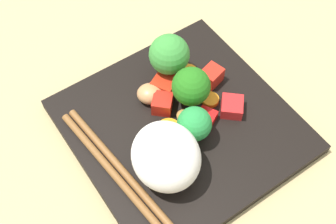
{
  "coord_description": "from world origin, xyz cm",
  "views": [
    {
      "loc": [
        -22.79,
        18.28,
        48.15
      ],
      "look_at": [
        1.2,
        1.16,
        3.47
      ],
      "focal_mm": 47.05,
      "sensor_mm": 36.0,
      "label": 1
    }
  ],
  "objects_px": {
    "rice_mound": "(166,156)",
    "carrot_slice_3": "(166,127)",
    "broccoli_floret_0": "(195,123)",
    "chopstick_pair": "(119,173)",
    "square_plate": "(181,126)"
  },
  "relations": [
    {
      "from": "rice_mound",
      "to": "carrot_slice_3",
      "type": "height_order",
      "value": "rice_mound"
    },
    {
      "from": "broccoli_floret_0",
      "to": "carrot_slice_3",
      "type": "relative_size",
      "value": 1.76
    },
    {
      "from": "carrot_slice_3",
      "to": "chopstick_pair",
      "type": "height_order",
      "value": "chopstick_pair"
    },
    {
      "from": "square_plate",
      "to": "rice_mound",
      "type": "xyz_separation_m",
      "value": [
        -0.04,
        0.05,
        0.04
      ]
    },
    {
      "from": "broccoli_floret_0",
      "to": "carrot_slice_3",
      "type": "bearing_deg",
      "value": 35.01
    },
    {
      "from": "square_plate",
      "to": "carrot_slice_3",
      "type": "bearing_deg",
      "value": 75.92
    },
    {
      "from": "chopstick_pair",
      "to": "carrot_slice_3",
      "type": "bearing_deg",
      "value": 99.27
    },
    {
      "from": "square_plate",
      "to": "rice_mound",
      "type": "bearing_deg",
      "value": 128.48
    },
    {
      "from": "broccoli_floret_0",
      "to": "carrot_slice_3",
      "type": "height_order",
      "value": "broccoli_floret_0"
    },
    {
      "from": "carrot_slice_3",
      "to": "chopstick_pair",
      "type": "distance_m",
      "value": 0.08
    },
    {
      "from": "square_plate",
      "to": "chopstick_pair",
      "type": "height_order",
      "value": "chopstick_pair"
    },
    {
      "from": "square_plate",
      "to": "carrot_slice_3",
      "type": "distance_m",
      "value": 0.02
    },
    {
      "from": "rice_mound",
      "to": "chopstick_pair",
      "type": "bearing_deg",
      "value": 61.02
    },
    {
      "from": "square_plate",
      "to": "broccoli_floret_0",
      "type": "height_order",
      "value": "broccoli_floret_0"
    },
    {
      "from": "carrot_slice_3",
      "to": "rice_mound",
      "type": "bearing_deg",
      "value": 144.24
    }
  ]
}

